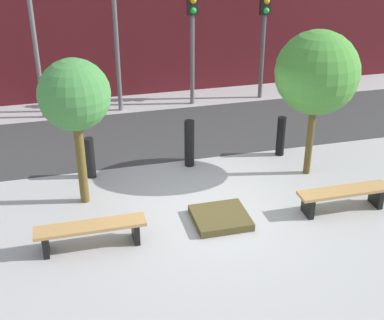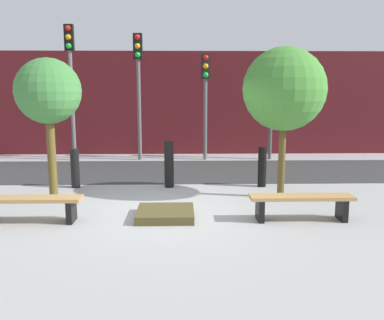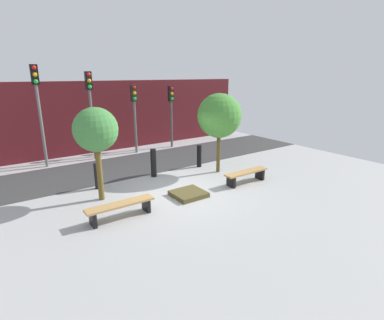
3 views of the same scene
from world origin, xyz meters
name	(u,v)px [view 3 (image 3 of 3)]	position (x,y,z in m)	size (l,w,h in m)	color
ground_plane	(181,192)	(0.00, 0.00, 0.00)	(18.00, 18.00, 0.00)	#A5A5A5
road_strip	(134,165)	(0.00, 3.80, 0.01)	(18.00, 3.21, 0.01)	#373737
building_facade	(104,116)	(0.00, 7.09, 1.74)	(16.20, 0.50, 3.48)	#511419
bench_left	(121,207)	(-2.39, -0.62, 0.32)	(1.89, 0.39, 0.44)	black
bench_right	(246,174)	(2.39, -0.62, 0.32)	(1.81, 0.38, 0.45)	black
planter_bed	(189,194)	(0.00, -0.42, 0.07)	(1.01, 0.96, 0.15)	#4F4524
tree_behind_left_bench	(96,131)	(-2.39, 0.95, 2.20)	(1.33, 1.33, 2.89)	brown
tree_behind_right_bench	(219,116)	(2.39, 0.95, 2.26)	(1.70, 1.70, 3.12)	brown
bollard_far_left	(97,176)	(-2.17, 1.94, 0.45)	(0.20, 0.20, 0.90)	black
bollard_left	(153,163)	(0.00, 1.94, 0.54)	(0.22, 0.22, 1.07)	black
bollard_center	(199,156)	(2.17, 1.94, 0.47)	(0.20, 0.20, 0.93)	black
traffic_light_west	(38,99)	(-3.12, 5.69, 2.85)	(0.28, 0.27, 4.17)	slate
traffic_light_mid_west	(90,100)	(-1.04, 5.69, 2.69)	(0.28, 0.27, 3.91)	#5D5D5D
traffic_light_mid_east	(134,106)	(1.04, 5.69, 2.30)	(0.28, 0.27, 3.31)	#5C5C5C
traffic_light_east	(171,105)	(3.12, 5.69, 2.24)	(0.28, 0.27, 3.21)	#4B4B4B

